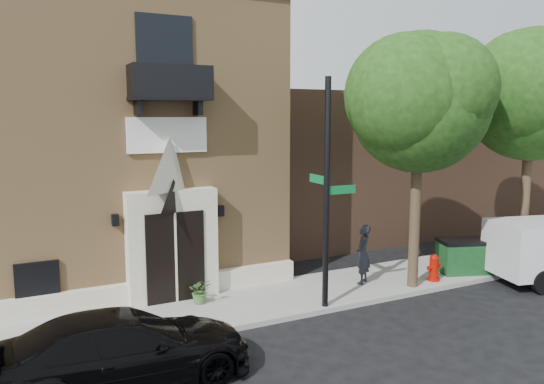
# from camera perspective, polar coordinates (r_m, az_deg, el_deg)

# --- Properties ---
(ground) EXTENTS (120.00, 120.00, 0.00)m
(ground) POSITION_cam_1_polar(r_m,az_deg,el_deg) (14.01, -3.09, -14.64)
(ground) COLOR black
(ground) RESTS_ON ground
(sidewalk) EXTENTS (42.00, 3.00, 0.15)m
(sidewalk) POSITION_cam_1_polar(r_m,az_deg,el_deg) (15.64, -1.96, -11.85)
(sidewalk) COLOR gray
(sidewalk) RESTS_ON ground
(church) EXTENTS (12.20, 11.01, 9.30)m
(church) POSITION_cam_1_polar(r_m,az_deg,el_deg) (19.91, -20.72, 5.36)
(church) COLOR tan
(church) RESTS_ON ground
(neighbour_building) EXTENTS (18.00, 8.00, 6.40)m
(neighbour_building) POSITION_cam_1_polar(r_m,az_deg,el_deg) (27.11, 12.49, 3.27)
(neighbour_building) COLOR brown
(neighbour_building) RESTS_ON ground
(street_tree_left) EXTENTS (4.97, 4.38, 7.77)m
(street_tree_left) POSITION_cam_1_polar(r_m,az_deg,el_deg) (16.57, 15.89, 9.37)
(street_tree_left) COLOR #38281C
(street_tree_left) RESTS_ON sidewalk
(street_tree_mid) EXTENTS (5.21, 4.64, 8.25)m
(street_tree_mid) POSITION_cam_1_polar(r_m,az_deg,el_deg) (20.31, 26.47, 9.49)
(street_tree_mid) COLOR #38281C
(street_tree_mid) RESTS_ON sidewalk
(black_sedan) EXTENTS (5.25, 2.20, 1.51)m
(black_sedan) POSITION_cam_1_polar(r_m,az_deg,el_deg) (11.59, -15.60, -15.94)
(black_sedan) COLOR black
(black_sedan) RESTS_ON ground
(street_sign) EXTENTS (1.01, 1.01, 6.33)m
(street_sign) POSITION_cam_1_polar(r_m,az_deg,el_deg) (14.51, 5.92, -0.18)
(street_sign) COLOR black
(street_sign) RESTS_ON sidewalk
(fire_hydrant) EXTENTS (0.50, 0.40, 0.87)m
(fire_hydrant) POSITION_cam_1_polar(r_m,az_deg,el_deg) (18.05, 17.02, -7.78)
(fire_hydrant) COLOR #990C02
(fire_hydrant) RESTS_ON sidewalk
(dumpster) EXTENTS (1.98, 1.51, 1.14)m
(dumpster) POSITION_cam_1_polar(r_m,az_deg,el_deg) (19.27, 20.02, -6.45)
(dumpster) COLOR #0F3817
(dumpster) RESTS_ON sidewalk
(planter) EXTENTS (0.77, 0.71, 0.72)m
(planter) POSITION_cam_1_polar(r_m,az_deg,el_deg) (15.43, -7.71, -10.49)
(planter) COLOR #487237
(planter) RESTS_ON sidewalk
(pedestrian_near) EXTENTS (0.83, 0.78, 1.90)m
(pedestrian_near) POSITION_cam_1_polar(r_m,az_deg,el_deg) (17.12, 9.74, -6.59)
(pedestrian_near) COLOR black
(pedestrian_near) RESTS_ON sidewalk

